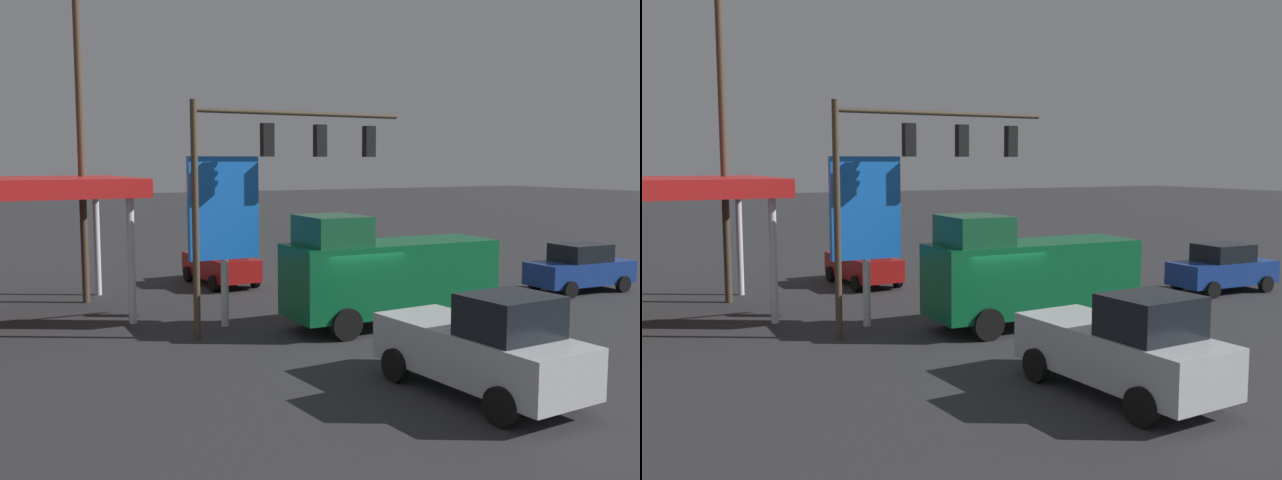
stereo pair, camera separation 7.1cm
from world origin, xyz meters
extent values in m
plane|color=#2D2D30|center=(0.00, 0.00, 0.00)|extent=(200.00, 200.00, 0.00)
cylinder|color=#473828|center=(4.45, -1.36, 3.48)|extent=(0.20, 0.20, 6.97)
cylinder|color=#473828|center=(0.97, -1.36, 6.67)|extent=(6.96, 0.14, 0.14)
cube|color=black|center=(2.15, -1.36, 5.85)|extent=(0.36, 0.28, 1.00)
sphere|color=#360505|center=(2.15, -1.54, 6.15)|extent=(0.22, 0.22, 0.22)
sphere|color=#392305|center=(2.15, -1.54, 5.85)|extent=(0.22, 0.22, 0.22)
sphere|color=#41FF6B|center=(2.15, -1.54, 5.55)|extent=(0.22, 0.22, 0.22)
cube|color=black|center=(0.34, -1.36, 5.85)|extent=(0.36, 0.28, 1.00)
sphere|color=#360505|center=(0.34, -1.54, 6.15)|extent=(0.22, 0.22, 0.22)
sphere|color=#392305|center=(0.34, -1.54, 5.85)|extent=(0.22, 0.22, 0.22)
sphere|color=#41FF6B|center=(0.34, -1.54, 5.55)|extent=(0.22, 0.22, 0.22)
cube|color=black|center=(-1.47, -1.36, 5.85)|extent=(0.36, 0.28, 1.00)
sphere|color=#360505|center=(-1.47, -1.54, 6.15)|extent=(0.22, 0.22, 0.22)
sphere|color=#392305|center=(-1.47, -1.54, 5.85)|extent=(0.22, 0.22, 0.22)
sphere|color=#41FF6B|center=(-1.47, -1.54, 5.55)|extent=(0.22, 0.22, 0.22)
cylinder|color=#473828|center=(6.35, -8.50, 5.90)|extent=(0.26, 0.26, 11.80)
cylinder|color=silver|center=(5.65, -9.84, 2.03)|extent=(0.24, 0.24, 4.06)
cylinder|color=silver|center=(5.65, -4.25, 2.03)|extent=(0.24, 0.24, 4.06)
cylinder|color=silver|center=(3.15, -2.49, 2.68)|extent=(0.24, 0.24, 5.36)
cube|color=blue|center=(3.15, -2.49, 3.75)|extent=(2.28, 0.24, 3.21)
cube|color=black|center=(3.15, -2.62, 3.75)|extent=(1.59, 0.04, 1.12)
cube|color=silver|center=(0.53, 6.47, 0.95)|extent=(2.32, 5.32, 1.10)
cube|color=black|center=(0.47, 7.37, 1.95)|extent=(1.94, 1.71, 0.90)
cylinder|color=black|center=(-0.59, 8.10, 0.40)|extent=(0.27, 0.81, 0.80)
cylinder|color=black|center=(1.44, 8.22, 0.40)|extent=(0.27, 0.81, 0.80)
cylinder|color=black|center=(-0.38, 4.72, 0.40)|extent=(0.27, 0.81, 0.80)
cylinder|color=black|center=(1.65, 4.85, 0.40)|extent=(0.27, 0.81, 0.80)
cube|color=navy|center=(-11.58, -1.51, 0.78)|extent=(4.46, 1.95, 0.90)
cube|color=black|center=(-11.58, -1.51, 1.58)|extent=(2.05, 1.72, 0.70)
cylinder|color=black|center=(-10.12, -0.64, 0.33)|extent=(0.67, 0.24, 0.66)
cylinder|color=black|center=(-10.18, -2.47, 0.33)|extent=(0.67, 0.24, 0.66)
cylinder|color=black|center=(-12.98, -0.54, 0.33)|extent=(0.67, 0.24, 0.66)
cylinder|color=black|center=(-13.04, -2.38, 0.33)|extent=(0.67, 0.24, 0.66)
cube|color=maroon|center=(0.58, -9.87, 0.78)|extent=(2.03, 4.49, 0.90)
cube|color=black|center=(0.58, -9.87, 1.58)|extent=(1.76, 2.08, 0.70)
cylinder|color=black|center=(-0.41, -8.50, 0.33)|extent=(0.25, 0.67, 0.66)
cylinder|color=black|center=(1.43, -8.40, 0.33)|extent=(0.25, 0.67, 0.66)
cylinder|color=black|center=(-0.26, -11.35, 0.33)|extent=(0.25, 0.67, 0.66)
cylinder|color=black|center=(1.58, -11.25, 0.33)|extent=(0.25, 0.67, 0.66)
cube|color=#0C592D|center=(-1.55, -0.15, 1.58)|extent=(6.87, 2.50, 2.20)
cube|color=#165431|center=(0.55, -0.21, 3.13)|extent=(1.86, 2.17, 0.90)
cylinder|color=black|center=(0.69, 0.96, 0.48)|extent=(0.97, 0.25, 0.96)
cylinder|color=black|center=(0.62, -1.38, 0.48)|extent=(0.97, 0.25, 0.96)
cylinder|color=black|center=(-3.73, 1.09, 0.48)|extent=(0.97, 0.25, 0.96)
cylinder|color=black|center=(-3.80, -1.25, 0.48)|extent=(0.97, 0.25, 0.96)
camera|label=1|loc=(10.97, 18.50, 5.19)|focal=40.00mm
camera|label=2|loc=(10.91, 18.53, 5.19)|focal=40.00mm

